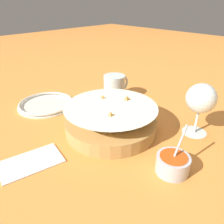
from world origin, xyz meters
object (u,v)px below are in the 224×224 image
object	(u,v)px
food_basket	(112,119)
sauce_cup	(173,163)
beer_mug	(115,87)
side_plate	(46,104)
wine_glass	(201,100)

from	to	relation	value
food_basket	sauce_cup	bearing A→B (deg)	-96.96
beer_mug	side_plate	bearing A→B (deg)	151.78
sauce_cup	side_plate	size ratio (longest dim) A/B	0.54
food_basket	sauce_cup	xyz separation A→B (m)	(-0.03, -0.22, -0.01)
sauce_cup	wine_glass	bearing A→B (deg)	12.07
sauce_cup	beer_mug	distance (m)	0.43
beer_mug	food_basket	bearing A→B (deg)	-137.44
food_basket	side_plate	bearing A→B (deg)	101.21
food_basket	beer_mug	size ratio (longest dim) A/B	2.25
sauce_cup	wine_glass	size ratio (longest dim) A/B	0.72
food_basket	beer_mug	world-z (taller)	food_basket
sauce_cup	side_plate	xyz separation A→B (m)	(-0.03, 0.50, -0.02)
food_basket	side_plate	distance (m)	0.29
wine_glass	food_basket	bearing A→B (deg)	131.56
wine_glass	beer_mug	size ratio (longest dim) A/B	1.28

